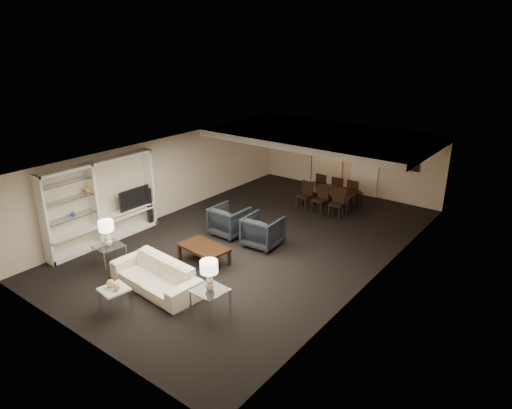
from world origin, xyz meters
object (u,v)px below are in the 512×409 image
Objects in this scene: armchair_right at (263,231)px; side_table_left at (110,256)px; vase_blue at (73,213)px; floor_lamp at (311,165)px; chair_nr at (336,204)px; marble_table at (115,299)px; chair_fm at (339,189)px; coffee_table at (204,254)px; side_table_right at (210,302)px; sofa at (155,276)px; floor_speaker at (149,207)px; chair_fl at (323,186)px; dining_table at (329,198)px; pendant_light at (329,152)px; vase_amber at (88,190)px; television at (132,198)px; chair_nm at (320,200)px; armchair_left at (229,221)px; table_lamp_right at (209,276)px; chair_nl at (304,196)px; chair_fr at (355,193)px; table_lamp_left at (107,233)px.

armchair_right reaches higher than side_table_left.
vase_blue is 0.09× the size of floor_lamp.
marble_table is at bearing -106.77° from chair_nr.
chair_fm is 1.71m from floor_lamp.
armchair_right is at bearing 70.56° from coffee_table.
chair_fm is at bearing 98.01° from side_table_right.
floor_speaker is (-2.93, 2.33, 0.26)m from sofa.
floor_speaker is 6.10m from chair_fl.
chair_nr is 0.51× the size of floor_lamp.
chair_fl is at bearing 102.35° from side_table_right.
dining_table is 1.92× the size of chair_nr.
vase_amber is at bearing -119.19° from pendant_light.
chair_nr is at bearing 94.30° from side_table_right.
sofa is at bearing 93.45° from chair_fl.
side_table_right is at bearing 91.16° from chair_fm.
television is 1.10× the size of chair_nm.
sofa is 2.45× the size of armchair_left.
vase_amber is at bearing 160.94° from side_table_left.
side_table_left is at bearing 2.06° from vase_blue.
vase_amber is 0.19× the size of chair_nr.
coffee_table is (0.00, 1.60, -0.11)m from sofa.
table_lamp_right is 2.13m from marble_table.
vase_blue is at bearing 71.97° from chair_fl.
armchair_right is 3.48m from side_table_right.
chair_nm is (1.22, 3.06, 0.03)m from armchair_left.
side_table_left is at bearing 147.09° from marble_table.
side_table_left is 2.65m from floor_speaker.
chair_nl is (0.02, 7.46, 0.20)m from marble_table.
chair_fl is 0.51× the size of floor_lamp.
dining_table is (3.66, 7.06, -0.82)m from vase_blue.
armchair_right is (0.60, 3.30, 0.09)m from sofa.
sofa is 15.04× the size of vase_blue.
chair_fr is at bearing -111.62° from armchair_left.
side_table_left is 2.03m from marble_table.
table_lamp_left is at bearing -175.80° from sofa.
table_lamp_right is 0.71× the size of chair_fl.
table_lamp_left is 4.26× the size of vase_blue.
table_lamp_left is 0.36× the size of floor_lamp.
table_lamp_right reaches higher than chair_nl.
chair_fr reaches higher than coffee_table.
chair_fm is (0.00, 0.65, 0.15)m from dining_table.
floor_lamp is at bearing -77.15° from armchair_right.
vase_amber is 0.19× the size of chair_nl.
vase_amber reaches higher than chair_nl.
chair_fm is at bearing 64.61° from vase_blue.
coffee_table is at bearing -6.14° from floor_speaker.
pendant_light is at bearing 131.74° from chair_nr.
table_lamp_right reaches higher than armchair_left.
chair_fm is at bearing 96.00° from chair_nm.
chair_fl is (0.00, 1.30, 0.00)m from chair_nl.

